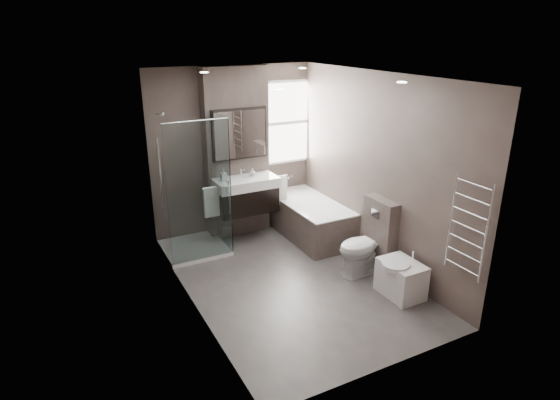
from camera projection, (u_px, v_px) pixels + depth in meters
room at (292, 186)px, 5.67m from camera, size 2.70×3.90×2.70m
vanity_pier at (236, 153)px, 7.15m from camera, size 1.00×0.25×2.60m
vanity at (246, 195)px, 7.05m from camera, size 0.95×0.47×0.66m
mirror_cabinet at (240, 134)px, 6.90m from camera, size 0.86×0.08×0.76m
towel_left at (211, 202)px, 6.80m from camera, size 0.24×0.06×0.44m
towel_right at (280, 191)px, 7.29m from camera, size 0.24×0.06×0.44m
shower_enclosure at (201, 220)px, 6.75m from camera, size 0.90×0.90×2.00m
bathtub at (309, 217)px, 7.33m from camera, size 0.75×1.60×0.57m
window at (285, 123)px, 7.50m from camera, size 0.98×0.06×1.33m
toilet at (365, 246)px, 6.19m from camera, size 0.79×0.49×0.78m
cistern_box at (379, 234)px, 6.27m from camera, size 0.19×0.55×1.00m
bidet at (401, 278)px, 5.70m from camera, size 0.47×0.55×0.57m
towel_radiator at (468, 227)px, 4.94m from camera, size 0.03×0.49×1.10m
soap_bottle_a at (224, 175)px, 6.80m from camera, size 0.08×0.09×0.19m
soap_bottle_b at (253, 172)px, 7.05m from camera, size 0.09×0.09×0.12m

